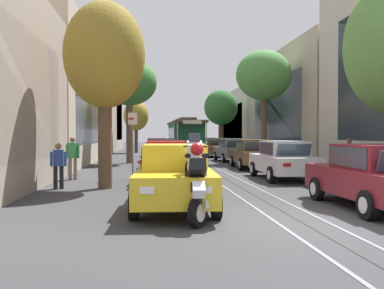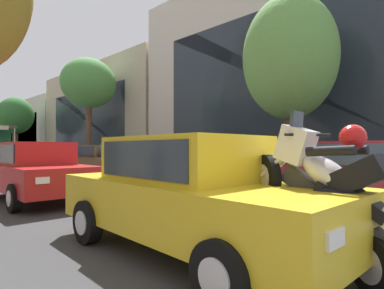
# 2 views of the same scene
# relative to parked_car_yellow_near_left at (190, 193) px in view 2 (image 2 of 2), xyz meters

# --- Properties ---
(ground_plane) EXTENTS (160.00, 160.00, 0.00)m
(ground_plane) POSITION_rel_parked_car_yellow_near_left_xyz_m (2.52, 18.51, -0.80)
(ground_plane) COLOR #38383A
(building_facade_right) EXTENTS (4.77, 50.86, 10.38)m
(building_facade_right) POSITION_rel_parked_car_yellow_near_left_xyz_m (11.62, 19.65, 3.62)
(building_facade_right) COLOR beige
(building_facade_right) RESTS_ON ground
(parked_car_yellow_near_left) EXTENTS (2.14, 4.42, 1.58)m
(parked_car_yellow_near_left) POSITION_rel_parked_car_yellow_near_left_xyz_m (0.00, 0.00, 0.00)
(parked_car_yellow_near_left) COLOR gold
(parked_car_yellow_near_left) RESTS_ON ground
(parked_car_red_second_left) EXTENTS (2.12, 4.41, 1.58)m
(parked_car_red_second_left) POSITION_rel_parked_car_yellow_near_left_xyz_m (0.05, 5.90, 0.00)
(parked_car_red_second_left) COLOR red
(parked_car_red_second_left) RESTS_ON ground
(parked_car_maroon_near_right) EXTENTS (2.02, 4.37, 1.58)m
(parked_car_maroon_near_right) POSITION_rel_parked_car_yellow_near_left_xyz_m (4.88, -0.57, 0.00)
(parked_car_maroon_near_right) COLOR maroon
(parked_car_maroon_near_right) RESTS_ON ground
(parked_car_white_second_right) EXTENTS (2.02, 4.37, 1.58)m
(parked_car_white_second_right) POSITION_rel_parked_car_yellow_near_left_xyz_m (4.84, 6.11, 0.00)
(parked_car_white_second_right) COLOR silver
(parked_car_white_second_right) RESTS_ON ground
(parked_car_brown_mid_right) EXTENTS (2.11, 4.41, 1.58)m
(parked_car_brown_mid_right) POSITION_rel_parked_car_yellow_near_left_xyz_m (4.98, 11.54, 0.00)
(parked_car_brown_mid_right) COLOR brown
(parked_car_brown_mid_right) RESTS_ON ground
(parked_car_grey_fourth_right) EXTENTS (2.11, 4.41, 1.58)m
(parked_car_grey_fourth_right) POSITION_rel_parked_car_yellow_near_left_xyz_m (5.09, 17.64, 0.00)
(parked_car_grey_fourth_right) COLOR slate
(parked_car_grey_fourth_right) RESTS_ON ground
(parked_car_brown_fifth_right) EXTENTS (2.04, 4.38, 1.58)m
(parked_car_brown_fifth_right) POSITION_rel_parked_car_yellow_near_left_xyz_m (4.85, 23.83, 0.00)
(parked_car_brown_fifth_right) COLOR brown
(parked_car_brown_fifth_right) RESTS_ON ground
(parked_car_teal_sixth_right) EXTENTS (2.06, 4.39, 1.58)m
(parked_car_teal_sixth_right) POSITION_rel_parked_car_yellow_near_left_xyz_m (5.08, 29.83, 0.00)
(parked_car_teal_sixth_right) COLOR #196B70
(parked_car_teal_sixth_right) RESTS_ON ground
(street_tree_kerb_right_near) EXTENTS (3.17, 3.30, 6.82)m
(street_tree_kerb_right_near) POSITION_rel_parked_car_yellow_near_left_xyz_m (7.14, 2.11, 3.81)
(street_tree_kerb_right_near) COLOR #4C3826
(street_tree_kerb_right_near) RESTS_ON ground
(street_tree_kerb_right_second) EXTENTS (3.75, 3.11, 7.49)m
(street_tree_kerb_right_second) POSITION_rel_parked_car_yellow_near_left_xyz_m (7.00, 16.47, 4.95)
(street_tree_kerb_right_second) COLOR brown
(street_tree_kerb_right_second) RESTS_ON ground
(street_tree_kerb_right_mid) EXTENTS (3.42, 3.04, 6.44)m
(street_tree_kerb_right_mid) POSITION_rel_parked_car_yellow_near_left_xyz_m (6.63, 30.67, 3.78)
(street_tree_kerb_right_mid) COLOR #4C3826
(street_tree_kerb_right_mid) RESTS_ON ground
(motorcycle_with_rider) EXTENTS (0.49, 1.84, 1.85)m
(motorcycle_with_rider) POSITION_rel_parked_car_yellow_near_left_xyz_m (0.33, -1.78, 0.17)
(motorcycle_with_rider) COLOR black
(motorcycle_with_rider) RESTS_ON ground
(pedestrian_crossing_far) EXTENTS (0.55, 0.42, 1.65)m
(pedestrian_crossing_far) POSITION_rel_parked_car_yellow_near_left_xyz_m (8.79, 8.26, 0.13)
(pedestrian_crossing_far) COLOR slate
(pedestrian_crossing_far) RESTS_ON ground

